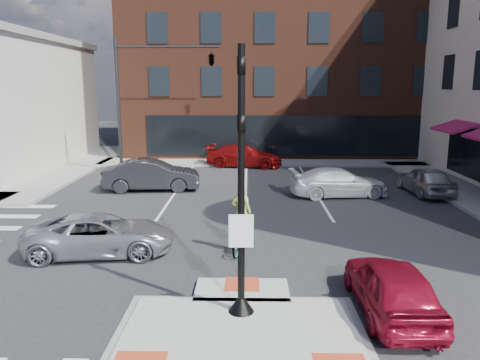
{
  "coord_description": "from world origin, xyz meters",
  "views": [
    {
      "loc": [
        0.16,
        -9.6,
        5.26
      ],
      "look_at": [
        -0.14,
        6.42,
        2.0
      ],
      "focal_mm": 35.0,
      "sensor_mm": 36.0,
      "label": 1
    }
  ],
  "objects_px": {
    "silver_suv": "(101,235)",
    "cyclist": "(241,230)",
    "bg_car_silver": "(425,180)",
    "bg_car_red": "(244,156)",
    "bg_car_dark": "(152,175)",
    "red_sedan": "(391,286)",
    "white_pickup": "(339,182)"
  },
  "relations": [
    {
      "from": "silver_suv",
      "to": "cyclist",
      "type": "relative_size",
      "value": 2.07
    },
    {
      "from": "bg_car_silver",
      "to": "bg_car_red",
      "type": "distance_m",
      "value": 11.79
    },
    {
      "from": "bg_car_red",
      "to": "silver_suv",
      "type": "bearing_deg",
      "value": 175.08
    },
    {
      "from": "bg_car_dark",
      "to": "cyclist",
      "type": "distance_m",
      "value": 10.06
    },
    {
      "from": "red_sedan",
      "to": "bg_car_red",
      "type": "distance_m",
      "value": 20.36
    },
    {
      "from": "white_pickup",
      "to": "bg_car_silver",
      "type": "height_order",
      "value": "bg_car_silver"
    },
    {
      "from": "silver_suv",
      "to": "bg_car_red",
      "type": "distance_m",
      "value": 16.84
    },
    {
      "from": "bg_car_dark",
      "to": "cyclist",
      "type": "bearing_deg",
      "value": -157.8
    },
    {
      "from": "cyclist",
      "to": "bg_car_silver",
      "type": "bearing_deg",
      "value": -120.48
    },
    {
      "from": "bg_car_silver",
      "to": "bg_car_red",
      "type": "bearing_deg",
      "value": -45.1
    },
    {
      "from": "silver_suv",
      "to": "white_pickup",
      "type": "height_order",
      "value": "white_pickup"
    },
    {
      "from": "bg_car_dark",
      "to": "red_sedan",
      "type": "bearing_deg",
      "value": -152.96
    },
    {
      "from": "red_sedan",
      "to": "bg_car_red",
      "type": "bearing_deg",
      "value": -80.12
    },
    {
      "from": "red_sedan",
      "to": "bg_car_dark",
      "type": "distance_m",
      "value": 15.32
    },
    {
      "from": "white_pickup",
      "to": "cyclist",
      "type": "height_order",
      "value": "cyclist"
    },
    {
      "from": "red_sedan",
      "to": "bg_car_red",
      "type": "height_order",
      "value": "bg_car_red"
    },
    {
      "from": "bg_car_dark",
      "to": "bg_car_silver",
      "type": "xyz_separation_m",
      "value": [
        13.58,
        -0.55,
        -0.11
      ]
    },
    {
      "from": "silver_suv",
      "to": "white_pickup",
      "type": "bearing_deg",
      "value": -55.61
    },
    {
      "from": "white_pickup",
      "to": "bg_car_dark",
      "type": "bearing_deg",
      "value": 75.37
    },
    {
      "from": "bg_car_dark",
      "to": "bg_car_silver",
      "type": "relative_size",
      "value": 1.2
    },
    {
      "from": "red_sedan",
      "to": "white_pickup",
      "type": "distance_m",
      "value": 11.82
    },
    {
      "from": "silver_suv",
      "to": "bg_car_dark",
      "type": "distance_m",
      "value": 9.15
    },
    {
      "from": "white_pickup",
      "to": "bg_car_red",
      "type": "xyz_separation_m",
      "value": [
        -4.61,
        8.25,
        0.04
      ]
    },
    {
      "from": "bg_car_silver",
      "to": "silver_suv",
      "type": "bearing_deg",
      "value": 28.28
    },
    {
      "from": "bg_car_dark",
      "to": "cyclist",
      "type": "relative_size",
      "value": 2.18
    },
    {
      "from": "silver_suv",
      "to": "cyclist",
      "type": "xyz_separation_m",
      "value": [
        4.43,
        0.24,
        0.11
      ]
    },
    {
      "from": "white_pickup",
      "to": "bg_car_red",
      "type": "bearing_deg",
      "value": 21.53
    },
    {
      "from": "bg_car_red",
      "to": "cyclist",
      "type": "height_order",
      "value": "cyclist"
    },
    {
      "from": "bg_car_dark",
      "to": "cyclist",
      "type": "height_order",
      "value": "cyclist"
    },
    {
      "from": "red_sedan",
      "to": "bg_car_dark",
      "type": "xyz_separation_m",
      "value": [
        -8.25,
        12.91,
        0.13
      ]
    },
    {
      "from": "red_sedan",
      "to": "white_pickup",
      "type": "relative_size",
      "value": 0.84
    },
    {
      "from": "bg_car_dark",
      "to": "bg_car_silver",
      "type": "height_order",
      "value": "bg_car_dark"
    }
  ]
}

